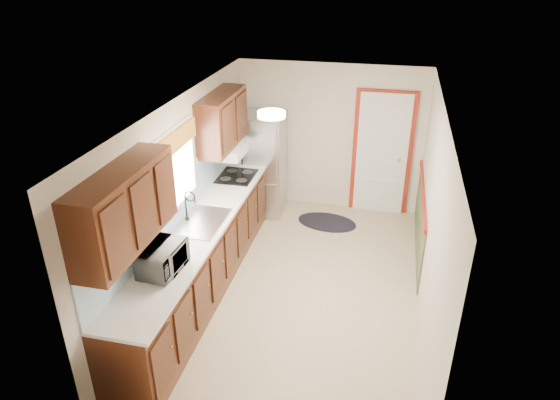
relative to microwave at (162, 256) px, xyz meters
The scene contains 8 objects.
room_shell 1.74m from the microwave, 46.39° to the left, with size 3.20×5.20×2.52m.
kitchen_run 1.02m from the microwave, 92.09° to the left, with size 0.63×4.00×2.20m.
back_wall_trim 4.11m from the microwave, 57.71° to the left, with size 1.12×2.30×2.08m.
ceiling_fixture 1.86m from the microwave, 49.66° to the left, with size 0.30×0.30×0.06m, color #FFD88C.
microwave is the anchor object (origin of this frame).
refrigerator 3.33m from the microwave, 86.89° to the left, with size 0.71×0.70×1.65m.
rug 3.53m from the microwave, 67.23° to the left, with size 0.95×0.61×0.01m, color black.
cooktop 2.48m from the microwave, 89.77° to the left, with size 0.51×0.61×0.02m, color black.
Camera 1 is at (0.95, -5.18, 3.90)m, focal length 32.00 mm.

